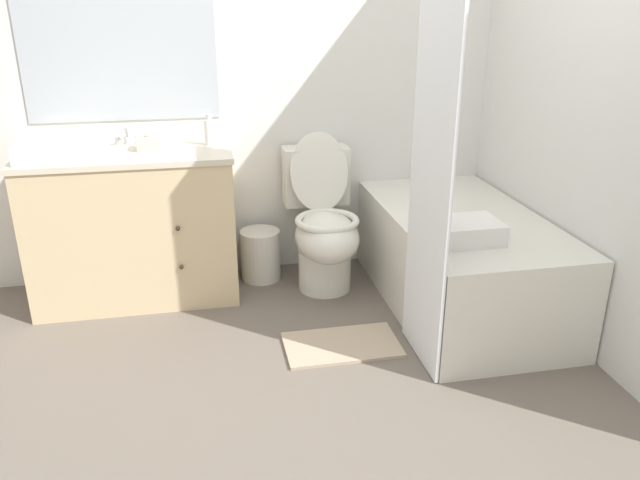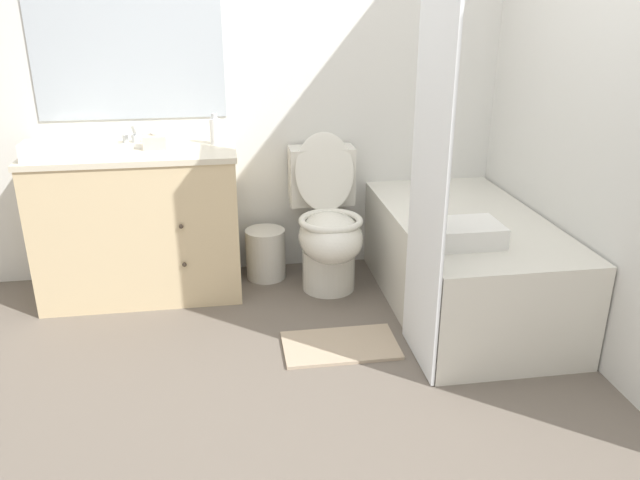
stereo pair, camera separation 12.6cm
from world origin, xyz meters
The scene contains 14 objects.
ground_plane centered at (0.00, 0.00, 0.00)m, with size 14.00×14.00×0.00m, color #6B6056.
wall_back centered at (-0.01, 1.60, 1.25)m, with size 8.00×0.06×2.50m.
wall_right centered at (1.36, 0.79, 1.25)m, with size 0.05×2.58×2.50m.
vanity_cabinet centered at (-0.79, 1.32, 0.42)m, with size 1.09×0.55×0.83m.
sink_faucet centered at (-0.79, 1.50, 0.87)m, with size 0.14×0.12×0.12m.
toilet centered at (0.26, 1.24, 0.37)m, with size 0.38×0.66×0.88m.
bathtub centered at (0.94, 0.86, 0.26)m, with size 0.77×1.43×0.52m.
shower_curtain centered at (0.54, 0.38, 1.01)m, with size 0.01×0.45×2.01m.
wastebasket centered at (-0.09, 1.41, 0.15)m, with size 0.24×0.24×0.30m.
tissue_box centered at (-0.66, 1.35, 0.87)m, with size 0.12×0.13×0.10m.
soap_dispenser centered at (-0.34, 1.40, 0.91)m, with size 0.06×0.06×0.17m.
hand_towel_folded centered at (-1.16, 1.17, 0.88)m, with size 0.27×0.16×0.09m.
bath_towel_folded centered at (0.79, 0.52, 0.57)m, with size 0.32×0.25×0.10m.
bath_mat centered at (0.20, 0.54, 0.01)m, with size 0.56×0.33×0.02m.
Camera 2 is at (-0.30, -2.05, 1.60)m, focal length 35.00 mm.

